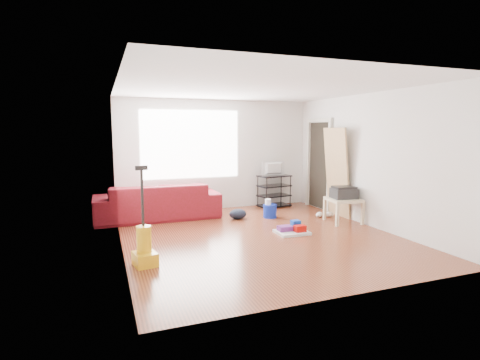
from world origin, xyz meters
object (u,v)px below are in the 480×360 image
object	(u,v)px
tv_stand	(274,191)
vacuum	(144,247)
backpack	(238,219)
bucket	(270,218)
side_table	(344,202)
sofa	(158,218)
cleaning_tray	(292,230)

from	to	relation	value
tv_stand	vacuum	world-z (taller)	vacuum
tv_stand	backpack	distance (m)	1.58
bucket	backpack	xyz separation A→B (m)	(-0.66, 0.13, 0.00)
side_table	bucket	world-z (taller)	side_table
sofa	backpack	size ratio (longest dim) A/B	6.79
bucket	side_table	bearing A→B (deg)	-36.06
tv_stand	vacuum	bearing A→B (deg)	-148.19
tv_stand	vacuum	distance (m)	4.46
backpack	vacuum	xyz separation A→B (m)	(-2.09, -2.07, 0.25)
side_table	vacuum	xyz separation A→B (m)	(-3.95, -1.07, -0.16)
bucket	cleaning_tray	distance (m)	1.23
tv_stand	vacuum	xyz separation A→B (m)	(-3.34, -2.95, -0.14)
cleaning_tray	backpack	world-z (taller)	cleaning_tray
sofa	cleaning_tray	xyz separation A→B (m)	(2.07, -1.97, 0.06)
bucket	cleaning_tray	xyz separation A→B (m)	(-0.13, -1.22, 0.06)
backpack	cleaning_tray	bearing A→B (deg)	-75.37
tv_stand	vacuum	size ratio (longest dim) A/B	0.60
vacuum	backpack	bearing A→B (deg)	33.40
tv_stand	cleaning_tray	bearing A→B (deg)	-117.33
tv_stand	cleaning_tray	world-z (taller)	tv_stand
sofa	tv_stand	size ratio (longest dim) A/B	3.09
sofa	vacuum	distance (m)	2.75
backpack	vacuum	world-z (taller)	vacuum
tv_stand	side_table	world-z (taller)	tv_stand
sofa	vacuum	world-z (taller)	vacuum
tv_stand	cleaning_tray	distance (m)	2.38
bucket	backpack	bearing A→B (deg)	168.79
side_table	bucket	bearing A→B (deg)	143.94
sofa	side_table	world-z (taller)	side_table
tv_stand	backpack	bearing A→B (deg)	-154.23
cleaning_tray	sofa	bearing A→B (deg)	136.33
side_table	vacuum	world-z (taller)	vacuum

